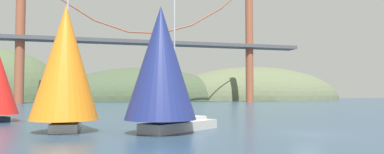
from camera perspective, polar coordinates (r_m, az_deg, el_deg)
ground_plane at (r=29.61m, az=17.85°, el=-8.64°), size 360.00×360.00×0.00m
headland_right at (r=176.89m, az=10.19°, el=-3.63°), size 88.93×44.00×32.20m
headland_center at (r=161.09m, az=-7.81°, el=-3.75°), size 76.60×44.00×29.38m
suspension_bridge at (r=122.09m, az=-7.62°, el=5.86°), size 112.96×6.00×43.94m
sailboat_orange_sail at (r=31.29m, az=-19.58°, el=1.83°), size 5.51×9.08×11.39m
sailboat_navy_sail at (r=28.62m, az=-4.85°, el=1.79°), size 9.84×9.04×11.49m
sailboat_green_sail at (r=68.72m, az=-18.64°, el=-2.08°), size 6.46×3.45×7.85m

